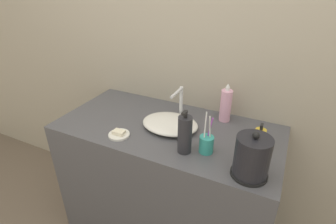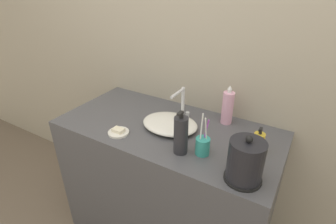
% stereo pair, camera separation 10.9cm
% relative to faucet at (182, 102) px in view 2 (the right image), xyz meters
% --- Properties ---
extents(wall_back, '(6.00, 0.04, 2.60)m').
position_rel_faucet_xyz_m(wall_back, '(-0.02, 0.20, 0.29)').
color(wall_back, '#ADA38E').
rests_on(wall_back, ground_plane).
extents(vanity_counter, '(1.31, 0.64, 0.90)m').
position_rel_faucet_xyz_m(vanity_counter, '(-0.02, -0.14, -0.56)').
color(vanity_counter, '#4C4C51').
rests_on(vanity_counter, ground_plane).
extents(sink_basin, '(0.33, 0.26, 0.05)m').
position_rel_faucet_xyz_m(sink_basin, '(-0.00, -0.14, -0.09)').
color(sink_basin, silver).
rests_on(sink_basin, vanity_counter).
extents(faucet, '(0.06, 0.15, 0.20)m').
position_rel_faucet_xyz_m(faucet, '(0.00, 0.00, 0.00)').
color(faucet, silver).
rests_on(faucet, vanity_counter).
extents(electric_kettle, '(0.17, 0.17, 0.23)m').
position_rel_faucet_xyz_m(electric_kettle, '(0.49, -0.35, -0.02)').
color(electric_kettle, black).
rests_on(electric_kettle, vanity_counter).
extents(toothbrush_cup, '(0.07, 0.07, 0.22)m').
position_rel_faucet_xyz_m(toothbrush_cup, '(0.26, -0.27, -0.06)').
color(toothbrush_cup, teal).
rests_on(toothbrush_cup, vanity_counter).
extents(lotion_bottle, '(0.07, 0.07, 0.23)m').
position_rel_faucet_xyz_m(lotion_bottle, '(0.16, -0.31, -0.01)').
color(lotion_bottle, '#28282D').
rests_on(lotion_bottle, vanity_counter).
extents(shampoo_bottle, '(0.07, 0.07, 0.24)m').
position_rel_faucet_xyz_m(shampoo_bottle, '(0.26, 0.09, -0.01)').
color(shampoo_bottle, '#EAA8C6').
rests_on(shampoo_bottle, vanity_counter).
extents(mouthwash_bottle, '(0.06, 0.06, 0.14)m').
position_rel_faucet_xyz_m(mouthwash_bottle, '(0.49, -0.10, -0.06)').
color(mouthwash_bottle, gold).
rests_on(mouthwash_bottle, vanity_counter).
extents(soap_dish, '(0.12, 0.12, 0.03)m').
position_rel_faucet_xyz_m(soap_dish, '(-0.22, -0.34, -0.10)').
color(soap_dish, silver).
rests_on(soap_dish, vanity_counter).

